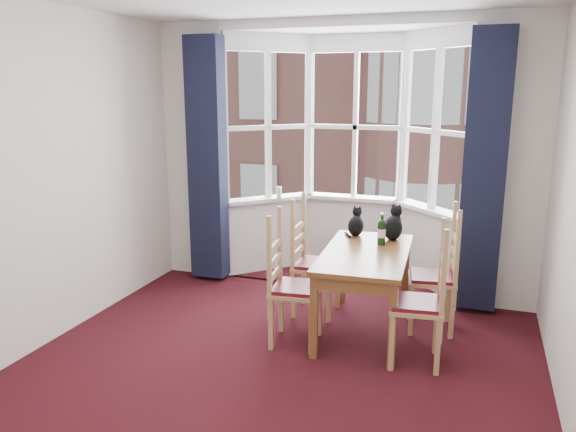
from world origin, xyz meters
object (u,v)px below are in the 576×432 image
at_px(cat_left, 356,224).
at_px(candle_tall, 279,192).
at_px(dining_table, 365,262).
at_px(chair_left_near, 285,289).
at_px(chair_right_near, 428,306).
at_px(wine_bottle, 382,231).
at_px(cat_right, 393,226).
at_px(chair_left_far, 307,265).
at_px(chair_right_far, 442,279).

distance_m(cat_left, candle_tall, 1.37).
bearing_deg(cat_left, dining_table, -68.63).
xyz_separation_m(dining_table, chair_left_near, (-0.59, -0.42, -0.17)).
bearing_deg(dining_table, chair_right_near, -36.01).
distance_m(chair_left_near, wine_bottle, 1.04).
distance_m(cat_left, cat_right, 0.36).
bearing_deg(candle_tall, cat_left, -37.60).
distance_m(chair_right_near, candle_tall, 2.62).
distance_m(dining_table, wine_bottle, 0.35).
bearing_deg(chair_right_near, wine_bottle, 125.93).
bearing_deg(cat_left, chair_left_near, -112.72).
bearing_deg(wine_bottle, dining_table, -109.07).
bearing_deg(wine_bottle, cat_left, 138.88).
bearing_deg(chair_left_far, cat_right, 16.30).
xyz_separation_m(chair_left_near, chair_left_far, (-0.02, 0.68, 0.00)).
relative_size(chair_right_near, candle_tall, 6.81).
relative_size(chair_right_far, cat_right, 2.72).
distance_m(chair_left_far, chair_right_far, 1.25).
xyz_separation_m(chair_right_near, cat_right, (-0.42, 0.90, 0.39)).
relative_size(cat_right, candle_tall, 2.50).
relative_size(dining_table, chair_right_far, 1.50).
distance_m(dining_table, candle_tall, 1.88).
distance_m(cat_left, wine_bottle, 0.38).
bearing_deg(cat_right, dining_table, -108.46).
bearing_deg(chair_right_far, candle_tall, 150.53).
height_order(dining_table, candle_tall, candle_tall).
xyz_separation_m(dining_table, cat_left, (-0.20, 0.51, 0.20)).
xyz_separation_m(chair_left_far, candle_tall, (-0.68, 1.09, 0.47)).
height_order(chair_left_near, cat_left, cat_left).
relative_size(dining_table, chair_right_near, 1.50).
bearing_deg(candle_tall, wine_bottle, -38.37).
relative_size(chair_right_near, wine_bottle, 3.17).
distance_m(chair_right_far, wine_bottle, 0.68).
xyz_separation_m(chair_right_near, wine_bottle, (-0.49, 0.68, 0.39)).
bearing_deg(cat_right, chair_right_far, -24.52).
relative_size(dining_table, wine_bottle, 4.73).
bearing_deg(cat_left, chair_right_near, -50.03).
bearing_deg(chair_right_near, chair_left_near, -179.99).
distance_m(chair_left_far, candle_tall, 1.37).
relative_size(dining_table, chair_left_far, 1.50).
bearing_deg(chair_right_near, cat_left, 129.97).
bearing_deg(wine_bottle, cat_right, 72.26).
distance_m(chair_left_near, chair_left_far, 0.68).
xyz_separation_m(chair_left_far, chair_right_near, (1.19, -0.68, 0.00)).
xyz_separation_m(chair_left_near, cat_right, (0.75, 0.90, 0.39)).
height_order(cat_left, wine_bottle, wine_bottle).
bearing_deg(cat_left, cat_right, -5.20).
relative_size(chair_right_far, wine_bottle, 3.17).
xyz_separation_m(chair_left_near, cat_left, (0.39, 0.93, 0.37)).
relative_size(chair_left_near, candle_tall, 6.81).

